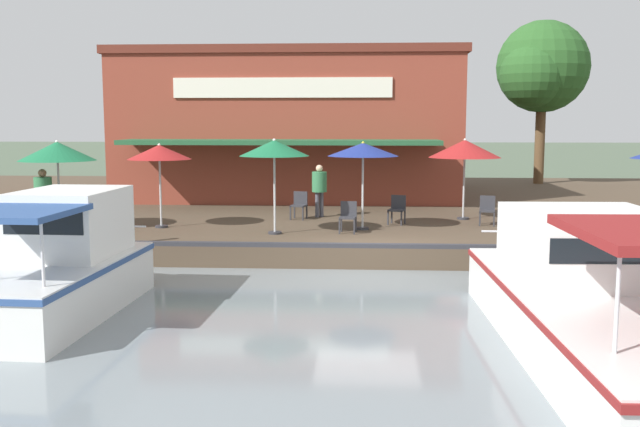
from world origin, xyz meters
TOP-DOWN VIEW (x-y plane):
  - ground_plane at (0.00, 0.00)m, footprint 220.00×220.00m
  - quay_deck at (-11.00, 0.00)m, footprint 22.00×56.00m
  - quay_edge_fender at (-0.10, 0.00)m, footprint 0.20×50.40m
  - waterfront_restaurant at (-13.37, -2.98)m, footprint 11.58×13.16m
  - patio_umbrella_near_quay_edge at (-3.01, -0.13)m, footprint 1.97×1.97m
  - patio_umbrella_far_corner at (-3.04, -5.85)m, footprint 1.80×1.80m
  - patio_umbrella_back_row at (-5.28, 2.99)m, footprint 2.20×2.20m
  - patio_umbrella_mid_patio_right at (-2.08, -2.48)m, footprint 1.86×1.86m
  - patio_umbrella_mid_patio_left at (-2.54, -8.58)m, footprint 2.10×2.10m
  - cafe_chair_far_corner_seat at (-4.10, 0.90)m, footprint 0.55×0.55m
  - cafe_chair_mid_patio at (-5.04, -2.08)m, footprint 0.53×0.53m
  - cafe_chair_facing_river at (-4.09, 3.51)m, footprint 0.51×0.51m
  - cafe_chair_beside_entrance at (-2.38, -0.52)m, footprint 0.48×0.48m
  - person_mid_patio at (-2.43, -8.98)m, footprint 0.48×0.48m
  - person_near_entrance at (-5.55, -1.48)m, footprint 0.47×0.47m
  - motorboat_nearest_quay at (3.83, -5.72)m, footprint 5.85×2.34m
  - motorboat_far_downstream at (5.21, 3.62)m, footprint 9.59×3.20m
  - mooring_post at (-0.35, -5.93)m, footprint 0.22×0.22m
  - tree_downstream_bank at (-15.76, 1.63)m, footprint 3.37×3.21m
  - tree_behind_restaurant at (-18.29, 8.31)m, footprint 4.60×4.38m

SIDE VIEW (x-z plane):
  - ground_plane at x=0.00m, z-range 0.00..0.00m
  - quay_deck at x=-11.00m, z-range 0.00..0.60m
  - quay_edge_fender at x=-0.10m, z-range 0.60..0.70m
  - motorboat_far_downstream at x=5.21m, z-range -0.33..1.92m
  - motorboat_nearest_quay at x=3.83m, z-range -0.23..2.01m
  - cafe_chair_far_corner_seat at x=-4.10m, z-range 0.65..1.50m
  - cafe_chair_mid_patio at x=-5.04m, z-range 0.65..1.50m
  - cafe_chair_facing_river at x=-4.09m, z-range 0.65..1.50m
  - cafe_chair_beside_entrance at x=-2.38m, z-range 0.65..1.50m
  - mooring_post at x=-0.35m, z-range 0.61..1.62m
  - person_near_entrance at x=-5.55m, z-range 0.81..2.46m
  - person_mid_patio at x=-2.43m, z-range 0.82..2.52m
  - patio_umbrella_far_corner at x=-3.04m, z-range 1.54..3.93m
  - patio_umbrella_back_row at x=-5.28m, z-range 1.53..4.02m
  - patio_umbrella_mid_patio_left at x=-2.54m, z-range 1.54..4.03m
  - patio_umbrella_near_quay_edge at x=-3.01m, z-range 1.60..4.05m
  - patio_umbrella_mid_patio_right at x=-2.08m, z-range 1.62..4.17m
  - waterfront_restaurant at x=-13.37m, z-range 0.60..6.31m
  - tree_downstream_bank at x=-15.76m, z-range 1.66..7.23m
  - tree_behind_restaurant at x=-18.29m, z-range 2.17..9.98m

